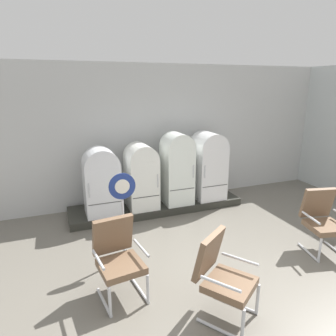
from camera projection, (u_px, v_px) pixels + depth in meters
ground at (229, 294)px, 4.09m from camera, size 12.00×10.00×0.05m
back_wall at (147, 135)px, 6.94m from camera, size 11.76×0.12×3.17m
display_plinth at (157, 206)px, 6.78m from camera, size 3.82×0.95×0.16m
refrigerator_0 at (102, 180)px, 6.03m from camera, size 0.70×0.62×1.36m
refrigerator_1 at (141, 174)px, 6.35m from camera, size 0.62×0.71×1.38m
refrigerator_2 at (177, 166)px, 6.56m from camera, size 0.61×0.63×1.57m
refrigerator_3 at (208, 164)px, 6.89m from camera, size 0.67×0.73×1.53m
armchair_left at (118, 255)px, 3.92m from camera, size 0.67×0.72×1.05m
armchair_right at (322, 218)px, 5.00m from camera, size 0.70×0.76×1.05m
armchair_center at (222, 273)px, 3.53m from camera, size 0.82×0.85×1.05m
sign_stand at (123, 221)px, 4.67m from camera, size 0.41×0.32×1.45m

